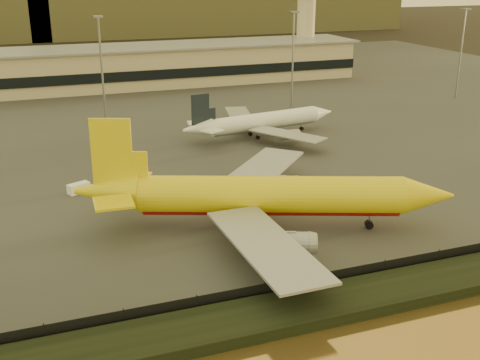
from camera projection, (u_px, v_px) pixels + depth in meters
name	position (u px, v px, depth m)	size (l,w,h in m)	color
ground	(268.00, 247.00, 82.40)	(900.00, 900.00, 0.00)	black
embankment	(327.00, 304.00, 67.15)	(320.00, 7.00, 1.40)	black
tarmac	(134.00, 106.00, 166.30)	(320.00, 220.00, 0.20)	#2D2D2D
perimeter_fence	(311.00, 283.00, 70.49)	(300.00, 0.05, 2.20)	black
terminal_building	(67.00, 70.00, 186.45)	(202.00, 25.00, 12.60)	#C6B189
control_tower	(306.00, 11.00, 213.99)	(11.20, 11.20, 35.50)	#C6B189
apron_light_masts	(206.00, 56.00, 148.37)	(152.20, 12.20, 25.40)	slate
dhl_cargo_jet	(264.00, 197.00, 86.59)	(52.85, 50.07, 16.37)	#DDC00B
white_narrowbody_jet	(262.00, 122.00, 135.09)	(38.85, 37.51, 11.18)	white
gse_vehicle_yellow	(276.00, 162.00, 115.07)	(3.98, 1.79, 1.79)	#DDC00B
gse_vehicle_white	(79.00, 188.00, 101.75)	(3.65, 1.64, 1.64)	white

